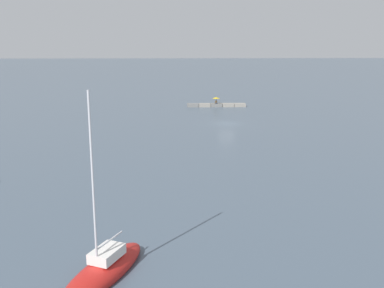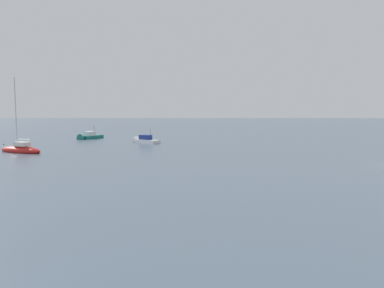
{
  "view_description": "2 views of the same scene",
  "coord_description": "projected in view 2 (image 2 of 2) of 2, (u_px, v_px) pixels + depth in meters",
  "views": [
    {
      "loc": [
        8.07,
        69.85,
        13.05
      ],
      "look_at": [
        6.18,
        18.48,
        1.06
      ],
      "focal_mm": 42.11,
      "sensor_mm": 36.0,
      "label": 1
    },
    {
      "loc": [
        -38.15,
        21.25,
        5.92
      ],
      "look_at": [
        -3.4,
        21.93,
        2.7
      ],
      "focal_mm": 33.7,
      "sensor_mm": 36.0,
      "label": 2
    }
  ],
  "objects": [
    {
      "name": "motorboat_white_far",
      "position": [
        144.0,
        141.0,
        66.53
      ],
      "size": [
        5.26,
        5.6,
        3.31
      ],
      "rotation": [
        0.0,
        0.0,
        5.56
      ],
      "color": "silver",
      "rests_on": "ground_plane"
    },
    {
      "name": "motorboat_teal_near",
      "position": [
        89.0,
        137.0,
        75.75
      ],
      "size": [
        6.4,
        4.33,
        3.47
      ],
      "rotation": [
        0.0,
        0.0,
        1.13
      ],
      "color": "#197266",
      "rests_on": "ground_plane"
    },
    {
      "name": "sailboat_red_mid",
      "position": [
        21.0,
        150.0,
        51.11
      ],
      "size": [
        5.08,
        7.74,
        10.95
      ],
      "rotation": [
        0.0,
        0.0,
        5.85
      ],
      "color": "red",
      "rests_on": "ground_plane"
    }
  ]
}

